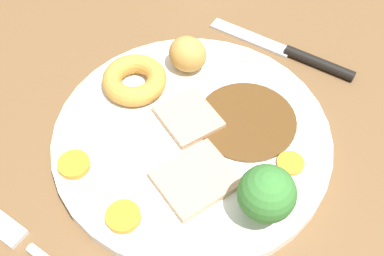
{
  "coord_description": "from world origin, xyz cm",
  "views": [
    {
      "loc": [
        -24.83,
        -19.72,
        44.47
      ],
      "look_at": [
        -2.13,
        -1.43,
        6.0
      ],
      "focal_mm": 45.19,
      "sensor_mm": 36.0,
      "label": 1
    }
  ],
  "objects": [
    {
      "name": "yorkshire_pudding",
      "position": [
        -0.99,
        7.48,
        6.07
      ],
      "size": [
        7.01,
        7.01,
        2.13
      ],
      "primitive_type": "torus",
      "color": "#C68938",
      "rests_on": "dinner_plate"
    },
    {
      "name": "broccoli_floret",
      "position": [
        -5.06,
        -11.95,
        8.4
      ],
      "size": [
        5.13,
        5.13,
        6.04
      ],
      "color": "#8CB766",
      "rests_on": "dinner_plate"
    },
    {
      "name": "carrot_coin_back",
      "position": [
        -13.34,
        -2.55,
        5.32
      ],
      "size": [
        3.2,
        3.2,
        0.65
      ],
      "primitive_type": "cylinder",
      "color": "orange",
      "rests_on": "dinner_plate"
    },
    {
      "name": "roast_potato_left",
      "position": [
        4.91,
        4.86,
        7.03
      ],
      "size": [
        4.44,
        4.84,
        4.07
      ],
      "primitive_type": "ellipsoid",
      "rotation": [
        0.0,
        0.0,
        1.72
      ],
      "color": "#BC8C42",
      "rests_on": "dinner_plate"
    },
    {
      "name": "dinner_plate",
      "position": [
        -2.13,
        -1.43,
        4.3
      ],
      "size": [
        28.42,
        28.42,
        1.4
      ],
      "primitive_type": "cylinder",
      "color": "white",
      "rests_on": "dining_table"
    },
    {
      "name": "carrot_coin_side",
      "position": [
        1.0,
        -11.16,
        5.2
      ],
      "size": [
        2.68,
        2.68,
        0.4
      ],
      "primitive_type": "cylinder",
      "color": "orange",
      "rests_on": "dinner_plate"
    },
    {
      "name": "dining_table",
      "position": [
        0.0,
        0.0,
        1.8
      ],
      "size": [
        120.0,
        84.0,
        3.6
      ],
      "primitive_type": "cube",
      "color": "brown",
      "rests_on": "ground"
    },
    {
      "name": "carrot_coin_front",
      "position": [
        -12.32,
        4.96,
        5.35
      ],
      "size": [
        3.14,
        3.14,
        0.7
      ],
      "primitive_type": "cylinder",
      "color": "orange",
      "rests_on": "dinner_plate"
    },
    {
      "name": "meat_slice_under",
      "position": [
        -6.25,
        -5.22,
        5.4
      ],
      "size": [
        8.43,
        7.78,
        0.8
      ],
      "primitive_type": "cube",
      "rotation": [
        0.0,
        0.0,
        2.85
      ],
      "color": "tan",
      "rests_on": "dinner_plate"
    },
    {
      "name": "meat_slice_main",
      "position": [
        -0.94,
        -0.1,
        5.4
      ],
      "size": [
        6.93,
        7.41,
        0.8
      ],
      "primitive_type": "cube",
      "rotation": [
        0.0,
        0.0,
        1.24
      ],
      "color": "tan",
      "rests_on": "dinner_plate"
    },
    {
      "name": "gravy_pool",
      "position": [
        2.69,
        -4.83,
        5.15
      ],
      "size": [
        10.32,
        10.32,
        0.3
      ],
      "primitive_type": "cylinder",
      "color": "#563819",
      "rests_on": "dinner_plate"
    },
    {
      "name": "fork",
      "position": [
        -20.22,
        1.02,
        3.99
      ],
      "size": [
        2.52,
        15.31,
        0.9
      ],
      "rotation": [
        0.0,
        0.0,
        1.64
      ],
      "color": "silver",
      "rests_on": "dining_table"
    },
    {
      "name": "knife",
      "position": [
        15.26,
        -2.88,
        4.05
      ],
      "size": [
        3.73,
        18.54,
        1.2
      ],
      "rotation": [
        0.0,
        0.0,
        1.69
      ],
      "color": "black",
      "rests_on": "dining_table"
    }
  ]
}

